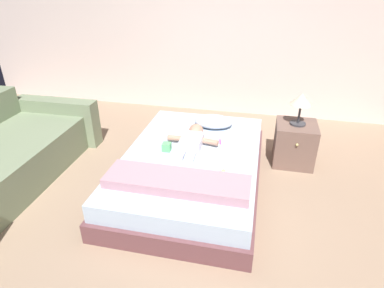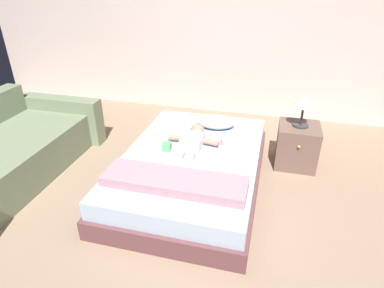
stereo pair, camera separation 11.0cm
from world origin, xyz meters
name	(u,v)px [view 1 (the left image)]	position (x,y,z in m)	size (l,w,h in m)	color
ground_plane	(180,247)	(0.00, 0.00, 0.00)	(8.00, 8.00, 0.00)	#967B62
wall_behind_bed	(231,21)	(0.00, 3.00, 1.35)	(8.00, 0.12, 2.70)	beige
bed	(192,168)	(-0.10, 0.91, 0.18)	(1.36, 2.09, 0.36)	brown
pillow	(214,121)	(0.01, 1.58, 0.42)	(0.44, 0.32, 0.13)	silver
baby	(193,140)	(-0.13, 1.08, 0.42)	(0.54, 0.61, 0.16)	white
toothbrush	(220,141)	(0.14, 1.21, 0.37)	(0.03, 0.13, 0.02)	#BA28AE
nightstand	(294,143)	(0.94, 1.57, 0.24)	(0.44, 0.47, 0.48)	brown
lamp	(301,101)	(0.94, 1.57, 0.75)	(0.23, 0.23, 0.35)	#333338
blanket	(177,182)	(-0.10, 0.32, 0.40)	(1.23, 0.35, 0.09)	#B4828D
toy_block	(167,147)	(-0.36, 0.89, 0.40)	(0.09, 0.09, 0.08)	#5EC370
baby_bottle	(223,173)	(0.26, 0.57, 0.38)	(0.08, 0.12, 0.07)	white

